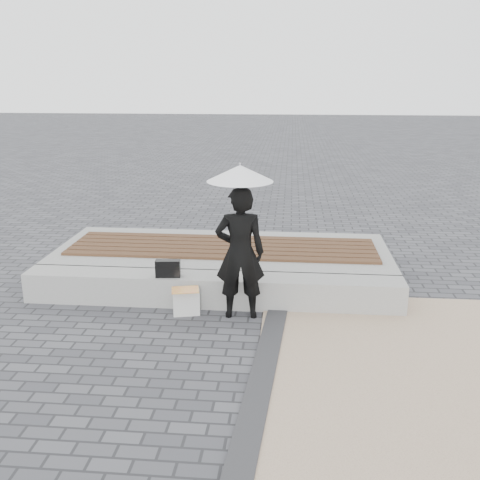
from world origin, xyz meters
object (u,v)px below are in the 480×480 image
(woman, at_px, (240,253))
(canvas_tote, at_px, (186,302))
(parasol, at_px, (240,173))
(seating_ledge, at_px, (212,289))
(handbag, at_px, (168,269))

(woman, bearing_deg, canvas_tote, -4.57)
(parasol, xyz_separation_m, canvas_tote, (-0.68, -0.02, -1.64))
(seating_ledge, bearing_deg, parasol, -41.50)
(seating_ledge, relative_size, canvas_tote, 14.30)
(parasol, distance_m, handbag, 1.64)
(handbag, height_order, canvas_tote, handbag)
(woman, height_order, handbag, woman)
(parasol, height_order, canvas_tote, parasol)
(canvas_tote, bearing_deg, woman, -11.81)
(seating_ledge, height_order, handbag, handbag)
(seating_ledge, height_order, parasol, parasol)
(seating_ledge, relative_size, woman, 3.00)
(woman, distance_m, canvas_tote, 0.95)
(seating_ledge, distance_m, woman, 0.84)
(parasol, relative_size, handbag, 3.16)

